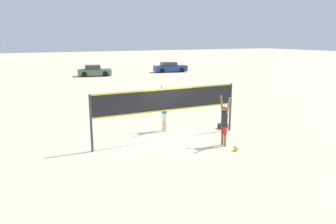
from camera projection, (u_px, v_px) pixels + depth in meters
The scene contains 8 objects.
ground_plane at pixel (168, 140), 15.26m from camera, with size 200.00×200.00×0.00m, color beige.
volleyball_net at pixel (168, 103), 14.88m from camera, with size 7.20×0.10×2.42m.
player_spiker at pixel (224, 120), 14.20m from camera, with size 0.28×0.71×2.21m.
player_blocker at pixel (164, 108), 16.47m from camera, with size 0.28×0.73×2.29m.
volleyball at pixel (236, 148), 13.76m from camera, with size 0.22×0.22×0.22m.
gear_bag at pixel (223, 126), 17.13m from camera, with size 0.42×0.36×0.26m.
parked_car_near at pixel (170, 68), 45.13m from camera, with size 4.73×2.47×1.36m.
parked_car_mid at pixel (94, 71), 40.44m from camera, with size 4.31×2.56×1.35m.
Camera 1 is at (-6.62, -13.01, 4.65)m, focal length 35.00 mm.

